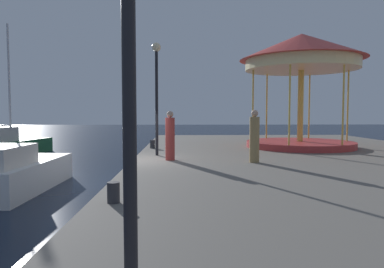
# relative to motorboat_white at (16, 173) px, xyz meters

# --- Properties ---
(ground_plane) EXTENTS (120.00, 120.00, 0.00)m
(ground_plane) POSITION_rel_motorboat_white_xyz_m (3.49, 1.47, -0.60)
(ground_plane) COLOR black
(quay_dock) EXTENTS (14.29, 28.04, 0.80)m
(quay_dock) POSITION_rel_motorboat_white_xyz_m (10.63, 1.47, -0.20)
(quay_dock) COLOR slate
(quay_dock) RESTS_ON ground
(motorboat_white) EXTENTS (1.96, 4.85, 1.55)m
(motorboat_white) POSITION_rel_motorboat_white_xyz_m (0.00, 0.00, 0.00)
(motorboat_white) COLOR white
(motorboat_white) RESTS_ON ground
(carousel) EXTENTS (6.05, 6.05, 5.58)m
(carousel) POSITION_rel_motorboat_white_xyz_m (11.19, 5.95, 4.37)
(carousel) COLOR #B23333
(carousel) RESTS_ON quay_dock
(lamp_post_mid_promenade) EXTENTS (0.36, 0.36, 4.51)m
(lamp_post_mid_promenade) POSITION_rel_motorboat_white_xyz_m (4.30, 2.87, 3.26)
(lamp_post_mid_promenade) COLOR black
(lamp_post_mid_promenade) RESTS_ON quay_dock
(bollard_center) EXTENTS (0.24, 0.24, 0.40)m
(bollard_center) POSITION_rel_motorboat_white_xyz_m (3.98, -4.61, 0.40)
(bollard_center) COLOR #2D2D33
(bollard_center) RESTS_ON quay_dock
(bollard_north) EXTENTS (0.24, 0.24, 0.40)m
(bollard_north) POSITION_rel_motorboat_white_xyz_m (3.89, 5.68, 0.40)
(bollard_north) COLOR #2D2D33
(bollard_north) RESTS_ON quay_dock
(person_near_carousel) EXTENTS (0.34, 0.34, 1.82)m
(person_near_carousel) POSITION_rel_motorboat_white_xyz_m (7.82, 0.74, 1.05)
(person_near_carousel) COLOR #937A4C
(person_near_carousel) RESTS_ON quay_dock
(person_mid_promenade) EXTENTS (0.34, 0.34, 1.79)m
(person_mid_promenade) POSITION_rel_motorboat_white_xyz_m (4.88, 1.42, 1.04)
(person_mid_promenade) COLOR #B23833
(person_mid_promenade) RESTS_ON quay_dock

